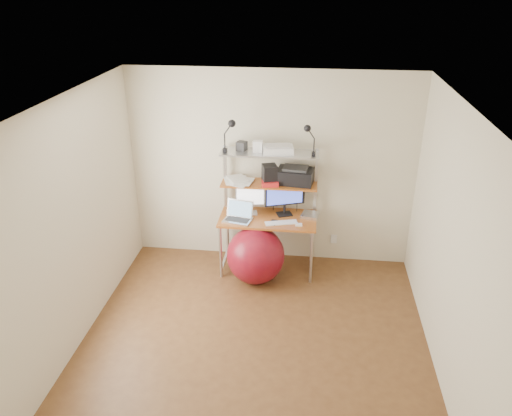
# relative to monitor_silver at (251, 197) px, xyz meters

# --- Properties ---
(room) EXTENTS (3.60, 3.60, 3.60)m
(room) POSITION_rel_monitor_silver_xyz_m (0.23, -1.55, 0.29)
(room) COLOR brown
(room) RESTS_ON ground
(computer_desk) EXTENTS (1.20, 0.60, 1.57)m
(computer_desk) POSITION_rel_monitor_silver_xyz_m (0.23, -0.04, -0.01)
(computer_desk) COLOR #AD6721
(computer_desk) RESTS_ON ground
(desktop) EXTENTS (1.20, 0.60, 0.00)m
(desktop) POSITION_rel_monitor_silver_xyz_m (0.23, -0.11, -0.22)
(desktop) COLOR #AD6721
(desktop) RESTS_ON computer_desk
(mid_shelf) EXTENTS (1.18, 0.34, 0.00)m
(mid_shelf) POSITION_rel_monitor_silver_xyz_m (0.23, 0.02, 0.19)
(mid_shelf) COLOR #AD6721
(mid_shelf) RESTS_ON computer_desk
(top_shelf) EXTENTS (1.18, 0.34, 0.00)m
(top_shelf) POSITION_rel_monitor_silver_xyz_m (0.23, 0.02, 0.59)
(top_shelf) COLOR #B8B9BE
(top_shelf) RESTS_ON computer_desk
(floor) EXTENTS (3.60, 3.60, 0.00)m
(floor) POSITION_rel_monitor_silver_xyz_m (0.23, -1.55, -0.96)
(floor) COLOR brown
(floor) RESTS_ON ground
(wall_outlet) EXTENTS (0.08, 0.01, 0.12)m
(wall_outlet) POSITION_rel_monitor_silver_xyz_m (1.08, 0.24, -0.66)
(wall_outlet) COLOR silver
(wall_outlet) RESTS_ON room
(monitor_silver) EXTENTS (0.37, 0.16, 0.42)m
(monitor_silver) POSITION_rel_monitor_silver_xyz_m (0.00, 0.00, 0.00)
(monitor_silver) COLOR silver
(monitor_silver) RESTS_ON desktop
(monitor_black) EXTENTS (0.49, 0.22, 0.51)m
(monitor_black) POSITION_rel_monitor_silver_xyz_m (0.43, 0.02, 0.03)
(monitor_black) COLOR black
(monitor_black) RESTS_ON desktop
(laptop) EXTENTS (0.38, 0.33, 0.29)m
(laptop) POSITION_rel_monitor_silver_xyz_m (-0.12, -0.19, -0.17)
(laptop) COLOR silver
(laptop) RESTS_ON desktop
(keyboard) EXTENTS (0.41, 0.21, 0.01)m
(keyboard) POSITION_rel_monitor_silver_xyz_m (0.41, -0.24, -0.22)
(keyboard) COLOR silver
(keyboard) RESTS_ON desktop
(mouse) EXTENTS (0.08, 0.06, 0.02)m
(mouse) POSITION_rel_monitor_silver_xyz_m (0.62, -0.28, -0.21)
(mouse) COLOR silver
(mouse) RESTS_ON desktop
(mac_mini) EXTENTS (0.25, 0.25, 0.04)m
(mac_mini) POSITION_rel_monitor_silver_xyz_m (0.75, -0.01, -0.20)
(mac_mini) COLOR silver
(mac_mini) RESTS_ON desktop
(phone) EXTENTS (0.11, 0.16, 0.01)m
(phone) POSITION_rel_monitor_silver_xyz_m (0.31, -0.25, -0.22)
(phone) COLOR black
(phone) RESTS_ON desktop
(printer) EXTENTS (0.47, 0.35, 0.21)m
(printer) POSITION_rel_monitor_silver_xyz_m (0.55, 0.06, 0.29)
(printer) COLOR black
(printer) RESTS_ON mid_shelf
(nas_cube) EXTENTS (0.21, 0.21, 0.25)m
(nas_cube) POSITION_rel_monitor_silver_xyz_m (0.24, -0.00, 0.31)
(nas_cube) COLOR black
(nas_cube) RESTS_ON mid_shelf
(red_box) EXTENTS (0.22, 0.16, 0.06)m
(red_box) POSITION_rel_monitor_silver_xyz_m (0.25, -0.06, 0.22)
(red_box) COLOR red
(red_box) RESTS_ON mid_shelf
(scanner) EXTENTS (0.38, 0.28, 0.09)m
(scanner) POSITION_rel_monitor_silver_xyz_m (0.33, 0.02, 0.63)
(scanner) COLOR silver
(scanner) RESTS_ON top_shelf
(box_white) EXTENTS (0.12, 0.10, 0.13)m
(box_white) POSITION_rel_monitor_silver_xyz_m (0.09, 0.03, 0.66)
(box_white) COLOR silver
(box_white) RESTS_ON top_shelf
(box_grey) EXTENTS (0.14, 0.14, 0.11)m
(box_grey) POSITION_rel_monitor_silver_xyz_m (-0.11, 0.06, 0.64)
(box_grey) COLOR #2D2E30
(box_grey) RESTS_ON top_shelf
(clip_lamp_left) EXTENTS (0.16, 0.09, 0.41)m
(clip_lamp_left) POSITION_rel_monitor_silver_xyz_m (-0.23, -0.06, 0.89)
(clip_lamp_left) COLOR black
(clip_lamp_left) RESTS_ON top_shelf
(clip_lamp_right) EXTENTS (0.15, 0.08, 0.38)m
(clip_lamp_right) POSITION_rel_monitor_silver_xyz_m (0.69, -0.06, 0.86)
(clip_lamp_right) COLOR black
(clip_lamp_right) RESTS_ON top_shelf
(exercise_ball) EXTENTS (0.71, 0.71, 0.71)m
(exercise_ball) POSITION_rel_monitor_silver_xyz_m (0.11, -0.39, -0.60)
(exercise_ball) COLOR maroon
(exercise_ball) RESTS_ON floor
(paper_stack) EXTENTS (0.41, 0.43, 0.03)m
(paper_stack) POSITION_rel_monitor_silver_xyz_m (-0.15, 0.03, 0.20)
(paper_stack) COLOR white
(paper_stack) RESTS_ON mid_shelf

